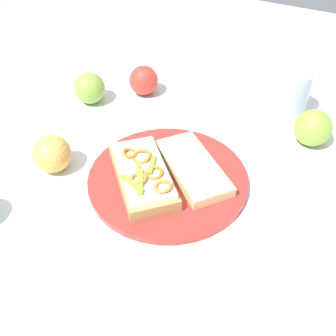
# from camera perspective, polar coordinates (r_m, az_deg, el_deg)

# --- Properties ---
(ground_plane) EXTENTS (2.00, 2.00, 0.00)m
(ground_plane) POSITION_cam_1_polar(r_m,az_deg,el_deg) (0.71, 0.00, -1.92)
(ground_plane) COLOR silver
(ground_plane) RESTS_ON ground
(plate) EXTENTS (0.29, 0.29, 0.01)m
(plate) POSITION_cam_1_polar(r_m,az_deg,el_deg) (0.70, 0.00, -1.57)
(plate) COLOR #B8302B
(plate) RESTS_ON ground_plane
(sandwich) EXTENTS (0.19, 0.19, 0.05)m
(sandwich) POSITION_cam_1_polar(r_m,az_deg,el_deg) (0.68, -3.78, -0.97)
(sandwich) COLOR #AC854F
(sandwich) RESTS_ON plate
(bread_slice_side) EXTENTS (0.19, 0.17, 0.02)m
(bread_slice_side) POSITION_cam_1_polar(r_m,az_deg,el_deg) (0.70, 3.66, 0.13)
(bread_slice_side) COLOR beige
(bread_slice_side) RESTS_ON plate
(apple_0) EXTENTS (0.08, 0.08, 0.07)m
(apple_0) POSITION_cam_1_polar(r_m,az_deg,el_deg) (0.74, -16.94, 2.03)
(apple_0) COLOR gold
(apple_0) RESTS_ON ground_plane
(apple_1) EXTENTS (0.10, 0.10, 0.07)m
(apple_1) POSITION_cam_1_polar(r_m,az_deg,el_deg) (0.82, 20.82, 5.62)
(apple_1) COLOR #83AD3B
(apple_1) RESTS_ON ground_plane
(apple_2) EXTENTS (0.07, 0.07, 0.07)m
(apple_2) POSITION_cam_1_polar(r_m,az_deg,el_deg) (0.92, -11.62, 11.60)
(apple_2) COLOR #7EAC3C
(apple_2) RESTS_ON ground_plane
(apple_5) EXTENTS (0.10, 0.10, 0.07)m
(apple_5) POSITION_cam_1_polar(r_m,az_deg,el_deg) (0.93, -3.65, 12.91)
(apple_5) COLOR red
(apple_5) RESTS_ON ground_plane
(drinking_glass) EXTENTS (0.07, 0.07, 0.10)m
(drinking_glass) POSITION_cam_1_polar(r_m,az_deg,el_deg) (0.89, 17.99, 10.63)
(drinking_glass) COLOR silver
(drinking_glass) RESTS_ON ground_plane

